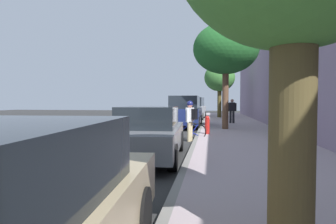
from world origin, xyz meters
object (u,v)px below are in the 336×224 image
at_px(street_tree_far_end, 220,78).
at_px(fire_hydrant, 207,125).
at_px(street_tree_mid_block, 226,49).
at_px(bicycle_at_curb, 186,131).
at_px(pedestrian_on_phone, 232,109).
at_px(parked_suv_dark_blue_mid, 185,111).
at_px(parked_suv_silver_far, 193,109).
at_px(parked_pickup_black_farthest, 195,108).
at_px(parked_sedan_grey_second, 149,133).
at_px(cyclist_with_backpack, 191,117).

xyz_separation_m(street_tree_far_end, fire_hydrant, (-0.94, -13.78, -3.25)).
bearing_deg(street_tree_mid_block, bicycle_at_curb, -117.43).
distance_m(pedestrian_on_phone, fire_hydrant, 6.99).
height_order(pedestrian_on_phone, fire_hydrant, pedestrian_on_phone).
bearing_deg(fire_hydrant, street_tree_far_end, 86.10).
bearing_deg(parked_suv_dark_blue_mid, parked_suv_silver_far, 89.36).
xyz_separation_m(parked_pickup_black_farthest, pedestrian_on_phone, (3.12, -10.58, 0.19)).
xyz_separation_m(parked_sedan_grey_second, cyclist_with_backpack, (0.94, 3.76, 0.28)).
bearing_deg(parked_suv_dark_blue_mid, cyclist_with_backpack, -82.67).
distance_m(cyclist_with_backpack, fire_hydrant, 1.63).
xyz_separation_m(parked_suv_silver_far, street_tree_mid_block, (2.30, -8.60, 3.47)).
height_order(parked_suv_silver_far, fire_hydrant, parked_suv_silver_far).
bearing_deg(bicycle_at_curb, street_tree_far_end, 82.91).
relative_size(parked_suv_dark_blue_mid, pedestrian_on_phone, 2.84).
bearing_deg(cyclist_with_backpack, pedestrian_on_phone, 74.53).
bearing_deg(street_tree_mid_block, street_tree_far_end, 90.00).
bearing_deg(parked_sedan_grey_second, cyclist_with_backpack, 76.01).
height_order(parked_suv_dark_blue_mid, street_tree_far_end, street_tree_far_end).
bearing_deg(cyclist_with_backpack, street_tree_mid_block, 68.05).
relative_size(street_tree_mid_block, pedestrian_on_phone, 3.47).
xyz_separation_m(parked_suv_silver_far, parked_pickup_black_farthest, (-0.15, 6.20, -0.13)).
bearing_deg(cyclist_with_backpack, bicycle_at_curb, 116.03).
relative_size(parked_sedan_grey_second, street_tree_far_end, 0.90).
distance_m(parked_suv_dark_blue_mid, fire_hydrant, 4.80).
bearing_deg(pedestrian_on_phone, bicycle_at_curb, -107.86).
distance_m(parked_pickup_black_farthest, street_tree_mid_block, 15.42).
height_order(street_tree_mid_block, street_tree_far_end, street_tree_mid_block).
bearing_deg(parked_suv_dark_blue_mid, pedestrian_on_phone, 36.25).
distance_m(parked_sedan_grey_second, fire_hydrant, 5.42).
relative_size(parked_suv_silver_far, street_tree_far_end, 0.96).
bearing_deg(fire_hydrant, parked_suv_dark_blue_mid, 107.51).
xyz_separation_m(parked_pickup_black_farthest, street_tree_mid_block, (2.45, -14.79, 3.60)).
bearing_deg(pedestrian_on_phone, parked_suv_dark_blue_mid, -143.75).
distance_m(parked_suv_dark_blue_mid, parked_suv_silver_far, 6.61).
bearing_deg(street_tree_mid_block, parked_pickup_black_farthest, 99.41).
distance_m(parked_pickup_black_farthest, bicycle_at_curb, 18.34).
bearing_deg(parked_suv_silver_far, fire_hydrant, -83.04).
bearing_deg(fire_hydrant, street_tree_mid_block, 69.98).
distance_m(street_tree_far_end, pedestrian_on_phone, 7.53).
distance_m(parked_suv_silver_far, cyclist_with_backpack, 12.61).
bearing_deg(parked_pickup_black_farthest, cyclist_with_backpack, -87.43).
height_order(parked_suv_dark_blue_mid, pedestrian_on_phone, parked_suv_dark_blue_mid).
distance_m(parked_suv_silver_far, parked_pickup_black_farthest, 6.20).
bearing_deg(parked_suv_silver_far, street_tree_far_end, 48.49).
bearing_deg(fire_hydrant, parked_sedan_grey_second, -107.25).
relative_size(parked_suv_silver_far, bicycle_at_curb, 2.73).
bearing_deg(street_tree_mid_block, parked_sedan_grey_second, -108.18).
xyz_separation_m(pedestrian_on_phone, fire_hydrant, (-1.60, -6.79, -0.51)).
height_order(parked_sedan_grey_second, bicycle_at_curb, parked_sedan_grey_second).
xyz_separation_m(parked_sedan_grey_second, parked_pickup_black_farthest, (0.09, 22.54, 0.15)).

